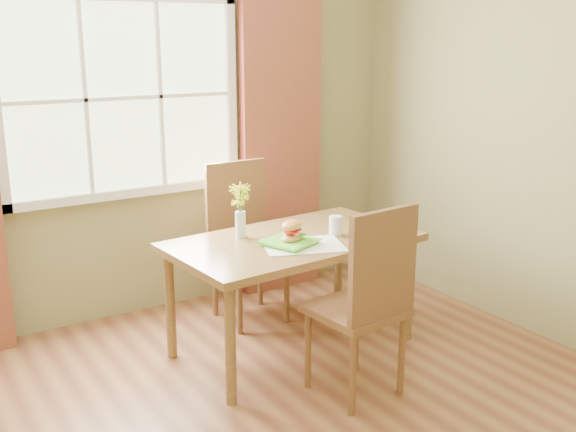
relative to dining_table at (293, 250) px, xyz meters
The scene contains 11 objects.
room 1.25m from the dining_table, 128.00° to the right, with size 4.24×3.84×2.74m.
window 1.50m from the dining_table, 120.93° to the left, with size 1.62×0.06×1.32m.
curtain_right 1.19m from the dining_table, 61.96° to the left, with size 0.65×0.08×2.20m, color maroon.
dining_table is the anchor object (origin of this frame).
chair_near 0.71m from the dining_table, 89.32° to the right, with size 0.48×0.48×1.07m.
chair_far 0.63m from the dining_table, 89.98° to the left, with size 0.45×0.45×1.07m.
placemat 0.18m from the dining_table, 101.59° to the right, with size 0.45×0.33×0.01m, color silver.
plate 0.17m from the dining_table, 131.04° to the right, with size 0.27×0.27×0.01m, color #66E038.
croissant_sandwich 0.20m from the dining_table, 125.03° to the right, with size 0.20×0.19×0.13m.
water_glass 0.30m from the dining_table, 18.05° to the right, with size 0.08×0.08×0.12m.
flower_vase 0.42m from the dining_table, 143.45° to the left, with size 0.13×0.13×0.33m.
Camera 1 is at (-1.46, -2.44, 1.89)m, focal length 42.00 mm.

